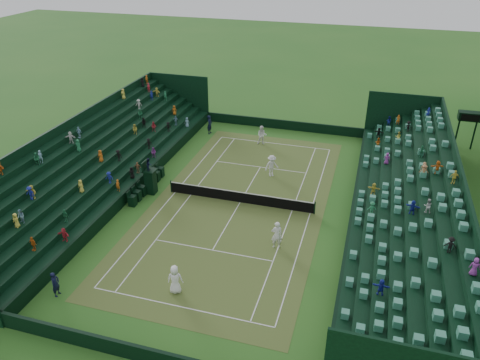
% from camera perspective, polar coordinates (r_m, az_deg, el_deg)
% --- Properties ---
extents(ground, '(160.00, 160.00, 0.00)m').
position_cam_1_polar(ground, '(36.41, 0.00, -2.77)').
color(ground, '#27611E').
rests_on(ground, ground).
extents(court_surface, '(12.97, 26.77, 0.01)m').
position_cam_1_polar(court_surface, '(36.40, 0.00, -2.77)').
color(court_surface, '#3C7125').
rests_on(court_surface, ground).
extents(perimeter_wall_north, '(17.17, 0.20, 1.00)m').
position_cam_1_polar(perimeter_wall_north, '(50.09, 5.23, 6.75)').
color(perimeter_wall_north, black).
rests_on(perimeter_wall_north, ground).
extents(perimeter_wall_south, '(17.17, 0.20, 1.00)m').
position_cam_1_polar(perimeter_wall_south, '(24.69, -11.28, -20.22)').
color(perimeter_wall_south, black).
rests_on(perimeter_wall_south, ground).
extents(perimeter_wall_east, '(0.20, 31.77, 1.00)m').
position_cam_1_polar(perimeter_wall_east, '(35.04, 13.45, -4.04)').
color(perimeter_wall_east, black).
rests_on(perimeter_wall_east, ground).
extents(perimeter_wall_west, '(0.20, 31.77, 1.00)m').
position_cam_1_polar(perimeter_wall_west, '(39.11, -12.00, -0.26)').
color(perimeter_wall_west, black).
rests_on(perimeter_wall_west, ground).
extents(north_grandstand, '(6.60, 32.00, 4.90)m').
position_cam_1_polar(north_grandstand, '(34.71, 20.51, -3.48)').
color(north_grandstand, black).
rests_on(north_grandstand, ground).
extents(south_grandstand, '(6.60, 32.00, 4.90)m').
position_cam_1_polar(south_grandstand, '(40.69, -17.36, 1.85)').
color(south_grandstand, black).
rests_on(south_grandstand, ground).
extents(tennis_net, '(11.67, 0.10, 1.06)m').
position_cam_1_polar(tennis_net, '(36.14, 0.00, -2.06)').
color(tennis_net, black).
rests_on(tennis_net, ground).
extents(scoreboard_tower, '(2.00, 1.00, 3.70)m').
position_cam_1_polar(scoreboard_tower, '(49.29, 26.16, 6.84)').
color(scoreboard_tower, black).
rests_on(scoreboard_tower, ground).
extents(umpire_chair, '(0.98, 0.98, 3.08)m').
position_cam_1_polar(umpire_chair, '(37.79, -10.90, 0.20)').
color(umpire_chair, black).
rests_on(umpire_chair, ground).
extents(courtside_chairs, '(0.56, 5.53, 1.21)m').
position_cam_1_polar(courtside_chairs, '(38.63, -11.27, -0.63)').
color(courtside_chairs, black).
rests_on(courtside_chairs, ground).
extents(player_near_west, '(1.03, 0.80, 1.86)m').
position_cam_1_polar(player_near_west, '(27.84, -7.92, -11.91)').
color(player_near_west, white).
rests_on(player_near_west, ground).
extents(player_near_east, '(0.86, 0.71, 2.01)m').
position_cam_1_polar(player_near_east, '(31.09, 4.50, -6.68)').
color(player_near_east, white).
rests_on(player_near_east, ground).
extents(player_far_west, '(1.03, 0.86, 1.91)m').
position_cam_1_polar(player_far_west, '(46.06, 2.69, 5.48)').
color(player_far_west, white).
rests_on(player_far_west, ground).
extents(player_far_east, '(1.43, 1.34, 1.93)m').
position_cam_1_polar(player_far_east, '(39.96, 3.88, 1.74)').
color(player_far_east, silver).
rests_on(player_far_east, ground).
extents(line_judge_north, '(0.48, 0.72, 1.97)m').
position_cam_1_polar(line_judge_north, '(48.68, -3.72, 6.78)').
color(line_judge_north, black).
rests_on(line_judge_north, ground).
extents(line_judge_south, '(0.39, 0.59, 1.60)m').
position_cam_1_polar(line_judge_south, '(29.45, -21.57, -11.72)').
color(line_judge_south, black).
rests_on(line_judge_south, ground).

